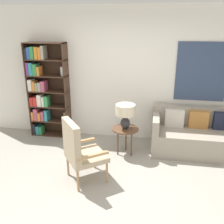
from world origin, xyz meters
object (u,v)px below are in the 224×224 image
side_table (125,131)px  table_lamp (125,113)px  armchair (79,148)px  couch (198,135)px  bookshelf (44,90)px

side_table → table_lamp: (-0.00, -0.01, 0.37)m
side_table → table_lamp: size_ratio=1.11×
armchair → side_table: 1.17m
table_lamp → side_table: bearing=52.1°
couch → side_table: couch is taller
couch → table_lamp: (-1.36, -0.34, 0.50)m
couch → table_lamp: 1.49m
bookshelf → couch: 3.27m
table_lamp → armchair: bearing=-120.5°
side_table → table_lamp: 0.37m
bookshelf → table_lamp: bearing=-18.0°
armchair → couch: armchair is taller
armchair → table_lamp: size_ratio=2.18×
bookshelf → armchair: size_ratio=1.97×
side_table → couch: bearing=13.9°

